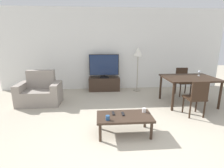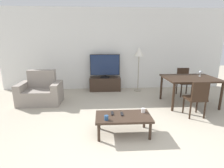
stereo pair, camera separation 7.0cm
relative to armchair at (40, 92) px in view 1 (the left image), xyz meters
The scene contains 15 objects.
ground_plane 3.29m from the armchair, 50.36° to the right, with size 18.00×18.00×0.00m, color #B2A893.
wall_back 2.72m from the armchair, 33.55° to the left, with size 7.64×0.06×2.70m.
armchair is the anchor object (origin of this frame).
tv_stand 2.09m from the armchair, 31.99° to the left, with size 1.03×0.42×0.45m.
tv 2.16m from the armchair, 31.93° to the left, with size 0.98×0.32×0.77m.
coffee_table 2.70m from the armchair, 40.77° to the right, with size 1.00×0.54×0.36m.
dining_table 4.00m from the armchair, ahead, with size 1.31×1.00×0.73m.
dining_chair_near 3.91m from the armchair, 16.94° to the right, with size 0.40×0.40×0.83m.
dining_chair_far 4.22m from the armchair, ahead, with size 0.40×0.40×0.83m.
floor_lamp 3.18m from the armchair, 18.90° to the left, with size 0.30×0.30×1.46m.
remote_primary 2.65m from the armchair, 40.18° to the right, with size 0.04×0.15×0.02m.
remote_secondary 2.49m from the armchair, 42.05° to the right, with size 0.04×0.15×0.02m.
cup_white_near 2.59m from the armchair, 47.86° to the right, with size 0.07×0.07×0.08m.
cup_colored_far 2.93m from the armchair, 33.91° to the right, with size 0.07×0.07×0.08m.
wine_glass_left 4.34m from the armchair, ahead, with size 0.07×0.07×0.15m.
Camera 1 is at (-0.49, -2.12, 1.69)m, focal length 28.00 mm.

